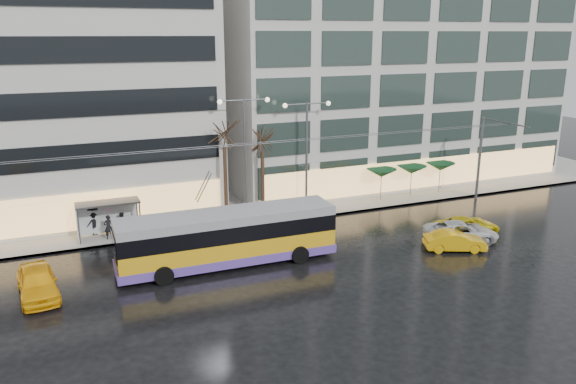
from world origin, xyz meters
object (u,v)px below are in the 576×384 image
street_lamp_near (245,142)px  taxi_a (37,282)px  trolleybus (228,239)px  bus_shelter (102,212)px

street_lamp_near → taxi_a: (-14.51, -7.98, -5.17)m
trolleybus → bus_shelter: bearing=130.4°
trolleybus → taxi_a: bearing=-179.2°
trolleybus → taxi_a: 10.73m
trolleybus → bus_shelter: trolleybus is taller
trolleybus → street_lamp_near: bearing=64.0°
street_lamp_near → bus_shelter: bearing=-179.4°
bus_shelter → taxi_a: bus_shelter is taller
bus_shelter → taxi_a: size_ratio=0.87×
bus_shelter → taxi_a: bearing=-117.7°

